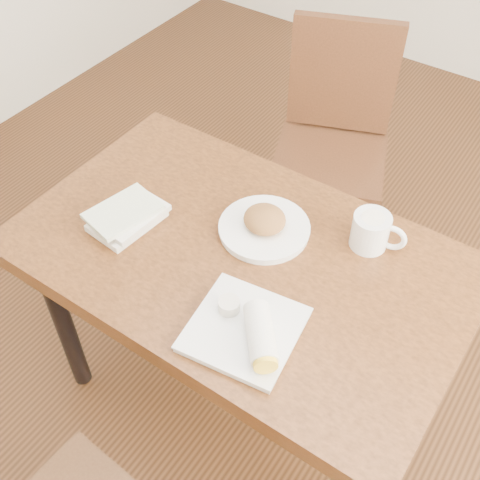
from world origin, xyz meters
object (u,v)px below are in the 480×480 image
Objects in this scene: plate_burrito at (249,331)px; book_stack at (127,216)px; coffee_mug at (372,231)px; table at (240,274)px; plate_scone at (264,225)px; chair_far at (334,132)px.

plate_burrito is 0.51m from book_stack.
table is at bearing -140.58° from coffee_mug.
plate_scone is at bearing -155.26° from coffee_mug.
plate_burrito reaches higher than book_stack.
chair_far is (-0.16, 0.88, -0.11)m from table.
plate_scone is at bearing 116.96° from plate_burrito.
plate_scone reaches higher than table.
plate_burrito is (-0.10, -0.43, -0.03)m from coffee_mug.
plate_burrito is 1.28× the size of book_stack.
coffee_mug is 0.45m from plate_burrito.
coffee_mug is 0.67m from book_stack.
plate_burrito reaches higher than table.
coffee_mug is (0.27, 0.22, 0.14)m from table.
plate_burrito is at bearing -14.38° from book_stack.
plate_burrito is (0.17, -0.21, 0.11)m from table.
coffee_mug reaches higher than plate_burrito.
plate_scone is at bearing 84.18° from table.
plate_scone reaches higher than book_stack.
book_stack is at bearing -165.33° from table.
table is at bearing 128.92° from plate_burrito.
plate_scone is 0.90× the size of plate_burrito.
chair_far is 0.82m from coffee_mug.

